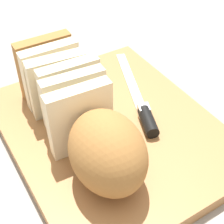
# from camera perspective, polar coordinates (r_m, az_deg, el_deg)

# --- Properties ---
(ground_plane) EXTENTS (3.00, 3.00, 0.00)m
(ground_plane) POSITION_cam_1_polar(r_m,az_deg,el_deg) (0.57, 0.00, -4.07)
(ground_plane) COLOR gray
(cutting_board) EXTENTS (0.40, 0.33, 0.02)m
(cutting_board) POSITION_cam_1_polar(r_m,az_deg,el_deg) (0.56, 0.00, -3.20)
(cutting_board) COLOR #9E6B3D
(cutting_board) RESTS_ON ground_plane
(bread_loaf) EXTENTS (0.30, 0.12, 0.11)m
(bread_loaf) POSITION_cam_1_polar(r_m,az_deg,el_deg) (0.49, -4.86, -1.07)
(bread_loaf) COLOR #996633
(bread_loaf) RESTS_ON cutting_board
(bread_knife) EXTENTS (0.23, 0.11, 0.02)m
(bread_knife) POSITION_cam_1_polar(r_m,az_deg,el_deg) (0.57, 5.27, 0.40)
(bread_knife) COLOR silver
(bread_knife) RESTS_ON cutting_board
(crumb_near_knife) EXTENTS (0.00, 0.00, 0.00)m
(crumb_near_knife) POSITION_cam_1_polar(r_m,az_deg,el_deg) (0.53, 1.89, -4.72)
(crumb_near_knife) COLOR #996633
(crumb_near_knife) RESTS_ON cutting_board
(crumb_near_loaf) EXTENTS (0.00, 0.00, 0.00)m
(crumb_near_loaf) POSITION_cam_1_polar(r_m,az_deg,el_deg) (0.56, -2.50, -1.63)
(crumb_near_loaf) COLOR #996633
(crumb_near_loaf) RESTS_ON cutting_board
(crumb_stray_left) EXTENTS (0.00, 0.00, 0.00)m
(crumb_stray_left) POSITION_cam_1_polar(r_m,az_deg,el_deg) (0.51, 3.23, -6.54)
(crumb_stray_left) COLOR #996633
(crumb_stray_left) RESTS_ON cutting_board
(crumb_stray_right) EXTENTS (0.00, 0.00, 0.00)m
(crumb_stray_right) POSITION_cam_1_polar(r_m,az_deg,el_deg) (0.53, -1.85, -4.67)
(crumb_stray_right) COLOR #996633
(crumb_stray_right) RESTS_ON cutting_board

